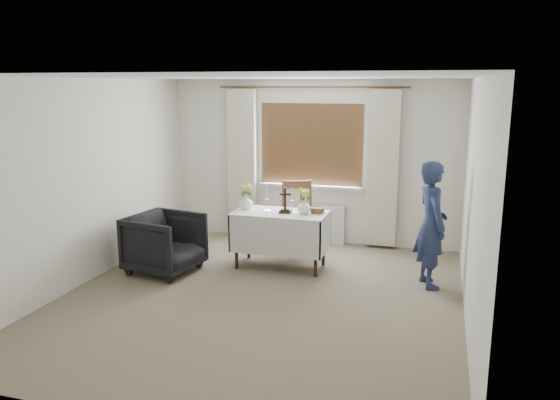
{
  "coord_description": "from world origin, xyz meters",
  "views": [
    {
      "loc": [
        1.91,
        -5.62,
        2.43
      ],
      "look_at": [
        -0.04,
        0.92,
        0.97
      ],
      "focal_mm": 35.0,
      "sensor_mm": 36.0,
      "label": 1
    }
  ],
  "objects_px": {
    "armchair": "(165,243)",
    "wooden_cross": "(285,200)",
    "altar_table": "(280,240)",
    "person": "(431,225)",
    "wooden_chair": "(299,217)",
    "flower_vase_right": "(304,207)",
    "flower_vase_left": "(246,202)"
  },
  "relations": [
    {
      "from": "altar_table",
      "to": "flower_vase_left",
      "type": "relative_size",
      "value": 6.69
    },
    {
      "from": "wooden_chair",
      "to": "wooden_cross",
      "type": "relative_size",
      "value": 3.07
    },
    {
      "from": "armchair",
      "to": "person",
      "type": "height_order",
      "value": "person"
    },
    {
      "from": "wooden_cross",
      "to": "person",
      "type": "bearing_deg",
      "value": -14.23
    },
    {
      "from": "wooden_cross",
      "to": "flower_vase_left",
      "type": "bearing_deg",
      "value": 160.81
    },
    {
      "from": "armchair",
      "to": "altar_table",
      "type": "bearing_deg",
      "value": -57.07
    },
    {
      "from": "armchair",
      "to": "wooden_cross",
      "type": "bearing_deg",
      "value": -58.68
    },
    {
      "from": "altar_table",
      "to": "flower_vase_right",
      "type": "xyz_separation_m",
      "value": [
        0.32,
        0.02,
        0.47
      ]
    },
    {
      "from": "armchair",
      "to": "person",
      "type": "xyz_separation_m",
      "value": [
        3.33,
        0.47,
        0.38
      ]
    },
    {
      "from": "wooden_chair",
      "to": "flower_vase_left",
      "type": "relative_size",
      "value": 5.57
    },
    {
      "from": "flower_vase_left",
      "to": "flower_vase_right",
      "type": "xyz_separation_m",
      "value": [
        0.82,
        -0.05,
        -0.0
      ]
    },
    {
      "from": "armchair",
      "to": "flower_vase_left",
      "type": "xyz_separation_m",
      "value": [
        0.89,
        0.67,
        0.47
      ]
    },
    {
      "from": "person",
      "to": "flower_vase_left",
      "type": "xyz_separation_m",
      "value": [
        -2.44,
        0.2,
        0.08
      ]
    },
    {
      "from": "altar_table",
      "to": "flower_vase_right",
      "type": "height_order",
      "value": "flower_vase_right"
    },
    {
      "from": "altar_table",
      "to": "person",
      "type": "xyz_separation_m",
      "value": [
        1.94,
        -0.14,
        0.39
      ]
    },
    {
      "from": "armchair",
      "to": "flower_vase_right",
      "type": "bearing_deg",
      "value": -60.51
    },
    {
      "from": "armchair",
      "to": "flower_vase_right",
      "type": "distance_m",
      "value": 1.89
    },
    {
      "from": "wooden_chair",
      "to": "armchair",
      "type": "distance_m",
      "value": 2.0
    },
    {
      "from": "armchair",
      "to": "flower_vase_left",
      "type": "height_order",
      "value": "flower_vase_left"
    },
    {
      "from": "armchair",
      "to": "person",
      "type": "distance_m",
      "value": 3.39
    },
    {
      "from": "armchair",
      "to": "wooden_cross",
      "type": "xyz_separation_m",
      "value": [
        1.47,
        0.59,
        0.54
      ]
    },
    {
      "from": "flower_vase_left",
      "to": "flower_vase_right",
      "type": "relative_size",
      "value": 1.02
    },
    {
      "from": "person",
      "to": "flower_vase_right",
      "type": "relative_size",
      "value": 8.48
    },
    {
      "from": "person",
      "to": "flower_vase_left",
      "type": "distance_m",
      "value": 2.45
    },
    {
      "from": "armchair",
      "to": "flower_vase_right",
      "type": "xyz_separation_m",
      "value": [
        1.72,
        0.62,
        0.46
      ]
    },
    {
      "from": "wooden_chair",
      "to": "person",
      "type": "xyz_separation_m",
      "value": [
        1.89,
        -0.91,
        0.26
      ]
    },
    {
      "from": "person",
      "to": "wooden_cross",
      "type": "height_order",
      "value": "person"
    },
    {
      "from": "flower_vase_left",
      "to": "flower_vase_right",
      "type": "height_order",
      "value": "flower_vase_left"
    },
    {
      "from": "altar_table",
      "to": "person",
      "type": "height_order",
      "value": "person"
    },
    {
      "from": "altar_table",
      "to": "wooden_cross",
      "type": "height_order",
      "value": "wooden_cross"
    },
    {
      "from": "wooden_cross",
      "to": "armchair",
      "type": "bearing_deg",
      "value": -168.86
    },
    {
      "from": "wooden_chair",
      "to": "person",
      "type": "bearing_deg",
      "value": -47.56
    }
  ]
}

